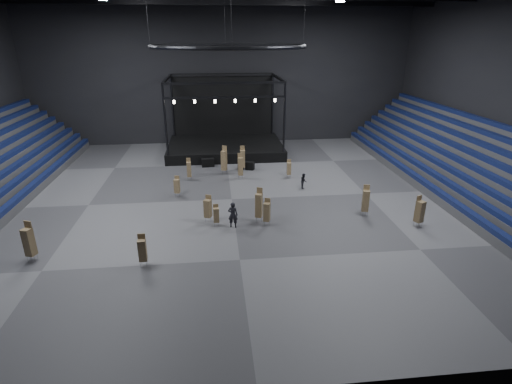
{
  "coord_description": "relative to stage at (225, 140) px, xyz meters",
  "views": [
    {
      "loc": [
        -1.39,
        -33.3,
        13.83
      ],
      "look_at": [
        1.99,
        -2.0,
        1.4
      ],
      "focal_mm": 28.0,
      "sensor_mm": 36.0,
      "label": 1
    }
  ],
  "objects": [
    {
      "name": "chair_stack_13",
      "position": [
        -13.51,
        -25.38,
        -0.01
      ],
      "size": [
        0.7,
        0.7,
        2.8
      ],
      "rotation": [
        0.0,
        0.0,
        -0.34
      ],
      "color": "silver",
      "rests_on": "floor"
    },
    {
      "name": "chair_stack_2",
      "position": [
        -1.44,
        -21.5,
        -0.49
      ],
      "size": [
        0.45,
        0.45,
        1.78
      ],
      "rotation": [
        0.0,
        0.0,
        0.07
      ],
      "color": "silver",
      "rests_on": "floor"
    },
    {
      "name": "wall_back",
      "position": [
        -0.0,
        4.76,
        7.55
      ],
      "size": [
        50.0,
        0.2,
        18.0
      ],
      "primitive_type": "cube",
      "color": "black",
      "rests_on": "ground"
    },
    {
      "name": "flight_case_left",
      "position": [
        -2.15,
        -6.31,
        -0.99
      ],
      "size": [
        1.43,
        0.81,
        0.92
      ],
      "primitive_type": "cube",
      "rotation": [
        0.0,
        0.0,
        0.09
      ],
      "color": "black",
      "rests_on": "floor"
    },
    {
      "name": "truss_ring",
      "position": [
        -0.0,
        -16.24,
        11.55
      ],
      "size": [
        12.3,
        12.3,
        5.15
      ],
      "color": "black",
      "rests_on": "ceiling"
    },
    {
      "name": "chair_stack_7",
      "position": [
        2.45,
        -21.8,
        -0.28
      ],
      "size": [
        0.61,
        0.61,
        2.22
      ],
      "rotation": [
        0.0,
        0.0,
        -0.39
      ],
      "color": "silver",
      "rests_on": "floor"
    },
    {
      "name": "stage",
      "position": [
        0.0,
        0.0,
        0.0
      ],
      "size": [
        14.0,
        10.0,
        9.2
      ],
      "color": "black",
      "rests_on": "floor"
    },
    {
      "name": "flight_case_right",
      "position": [
        1.73,
        -7.54,
        -1.07
      ],
      "size": [
        1.25,
        0.88,
        0.75
      ],
      "primitive_type": "cube",
      "rotation": [
        0.0,
        0.0,
        0.31
      ],
      "color": "black",
      "rests_on": "floor"
    },
    {
      "name": "chair_stack_0",
      "position": [
        1.92,
        -21.04,
        -0.03
      ],
      "size": [
        0.64,
        0.64,
        2.81
      ],
      "rotation": [
        0.0,
        0.0,
        -0.41
      ],
      "color": "silver",
      "rests_on": "floor"
    },
    {
      "name": "chair_stack_4",
      "position": [
        -2.07,
        -20.68,
        -0.26
      ],
      "size": [
        0.67,
        0.67,
        2.22
      ],
      "rotation": [
        0.0,
        0.0,
        -0.42
      ],
      "color": "silver",
      "rests_on": "floor"
    },
    {
      "name": "crew_member",
      "position": [
        7.05,
        -14.16,
        -0.71
      ],
      "size": [
        0.65,
        0.78,
        1.48
      ],
      "primitive_type": "imported",
      "rotation": [
        0.0,
        0.0,
        1.45
      ],
      "color": "black",
      "rests_on": "floor"
    },
    {
      "name": "wall_front",
      "position": [
        -0.0,
        -37.24,
        7.55
      ],
      "size": [
        50.0,
        0.2,
        18.0
      ],
      "primitive_type": "cube",
      "color": "black",
      "rests_on": "ground"
    },
    {
      "name": "wall_right",
      "position": [
        25.0,
        -16.24,
        7.55
      ],
      "size": [
        0.2,
        42.0,
        18.0
      ],
      "primitive_type": "cube",
      "color": "black",
      "rests_on": "ground"
    },
    {
      "name": "chair_stack_11",
      "position": [
        13.99,
        -23.33,
        -0.11
      ],
      "size": [
        0.72,
        0.72,
        2.54
      ],
      "rotation": [
        0.0,
        0.0,
        0.42
      ],
      "color": "silver",
      "rests_on": "floor"
    },
    {
      "name": "chair_stack_6",
      "position": [
        -4.9,
        -15.04,
        -0.39
      ],
      "size": [
        0.55,
        0.55,
        1.97
      ],
      "rotation": [
        0.0,
        0.0,
        -0.23
      ],
      "color": "silver",
      "rests_on": "floor"
    },
    {
      "name": "chair_stack_12",
      "position": [
        -4.02,
        -10.6,
        -0.27
      ],
      "size": [
        0.46,
        0.46,
        2.29
      ],
      "rotation": [
        0.0,
        0.0,
        0.08
      ],
      "color": "silver",
      "rests_on": "floor"
    },
    {
      "name": "flight_case_mid",
      "position": [
        2.28,
        -7.82,
        -1.03
      ],
      "size": [
        1.42,
        1.07,
        0.85
      ],
      "primitive_type": "cube",
      "rotation": [
        0.0,
        0.0,
        -0.39
      ],
      "color": "black",
      "rests_on": "floor"
    },
    {
      "name": "chair_stack_8",
      "position": [
        -6.17,
        -26.77,
        -0.28
      ],
      "size": [
        0.51,
        0.51,
        2.21
      ],
      "rotation": [
        0.0,
        0.0,
        0.04
      ],
      "color": "silver",
      "rests_on": "floor"
    },
    {
      "name": "floor",
      "position": [
        -0.0,
        -16.24,
        -1.45
      ],
      "size": [
        50.0,
        50.0,
        0.0
      ],
      "primitive_type": "plane",
      "color": "#545457",
      "rests_on": "ground"
    },
    {
      "name": "chair_stack_10",
      "position": [
        6.2,
        -10.99,
        -0.43
      ],
      "size": [
        0.43,
        0.43,
        1.92
      ],
      "rotation": [
        0.0,
        0.0,
        -0.03
      ],
      "color": "silver",
      "rests_on": "floor"
    },
    {
      "name": "man_center",
      "position": [
        -0.17,
        -21.84,
        -0.42
      ],
      "size": [
        0.83,
        0.62,
        2.06
      ],
      "primitive_type": "imported",
      "rotation": [
        0.0,
        0.0,
        2.95
      ],
      "color": "black",
      "rests_on": "floor"
    },
    {
      "name": "chair_stack_1",
      "position": [
        1.2,
        -10.75,
        -0.09
      ],
      "size": [
        0.52,
        0.52,
        2.69
      ],
      "rotation": [
        0.0,
        0.0,
        0.12
      ],
      "color": "silver",
      "rests_on": "floor"
    },
    {
      "name": "chair_stack_5",
      "position": [
        1.61,
        -8.22,
        -0.04
      ],
      "size": [
        0.52,
        0.52,
        2.76
      ],
      "rotation": [
        0.0,
        0.0,
        -0.02
      ],
      "color": "silver",
      "rests_on": "floor"
    },
    {
      "name": "bleachers_right",
      "position": [
        22.94,
        -16.24,
        0.28
      ],
      "size": [
        7.2,
        40.0,
        6.4
      ],
      "color": "#464648",
      "rests_on": "floor"
    },
    {
      "name": "chair_stack_3",
      "position": [
        -0.41,
        -9.06,
        0.09
      ],
      "size": [
        0.69,
        0.69,
        3.04
      ],
      "rotation": [
        0.0,
        0.0,
        -0.39
      ],
      "color": "silver",
      "rests_on": "floor"
    },
    {
      "name": "chair_stack_9",
      "position": [
        10.65,
        -20.88,
        -0.09
      ],
      "size": [
        0.62,
        0.62,
        2.63
      ],
      "rotation": [
        0.0,
        0.0,
        -0.24
      ],
      "color": "silver",
      "rests_on": "floor"
    }
  ]
}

